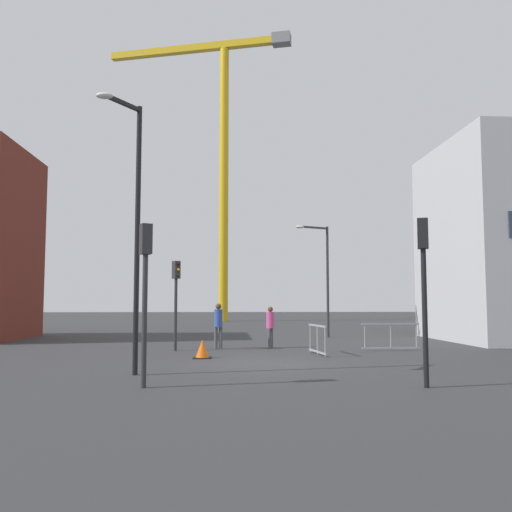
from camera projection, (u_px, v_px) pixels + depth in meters
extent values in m
plane|color=#333335|center=(263.00, 364.00, 16.96)|extent=(160.00, 160.00, 0.00)
cylinder|color=gold|center=(224.00, 182.00, 53.81)|extent=(0.90, 0.90, 27.27)
cube|color=gold|center=(194.00, 49.00, 55.65)|extent=(17.71, 5.64, 0.70)
cube|color=slate|center=(281.00, 39.00, 53.70)|extent=(2.06, 1.65, 1.10)
cylinder|color=black|center=(137.00, 238.00, 14.70)|extent=(0.14, 0.14, 7.28)
cube|color=black|center=(123.00, 103.00, 14.43)|extent=(0.80, 1.14, 0.10)
ellipsoid|color=silver|center=(104.00, 96.00, 13.87)|extent=(0.44, 0.24, 0.16)
cylinder|color=#2D2D30|center=(328.00, 282.00, 29.54)|extent=(0.14, 0.14, 6.00)
cube|color=#2D2D30|center=(314.00, 228.00, 29.38)|extent=(1.64, 0.81, 0.10)
ellipsoid|color=silver|center=(300.00, 227.00, 28.97)|extent=(0.44, 0.24, 0.16)
cylinder|color=#2D2D30|center=(144.00, 320.00, 12.40)|extent=(0.12, 0.12, 3.02)
cube|color=#2D2D30|center=(146.00, 239.00, 12.55)|extent=(0.33, 0.35, 0.70)
sphere|color=#390605|center=(144.00, 231.00, 12.72)|extent=(0.11, 0.11, 0.11)
sphere|color=#3C2905|center=(144.00, 240.00, 12.71)|extent=(0.11, 0.11, 0.11)
sphere|color=green|center=(144.00, 249.00, 12.69)|extent=(0.11, 0.11, 0.11)
cylinder|color=black|center=(425.00, 317.00, 12.42)|extent=(0.12, 0.12, 3.15)
cube|color=black|center=(423.00, 234.00, 12.57)|extent=(0.32, 0.34, 0.70)
sphere|color=#390605|center=(422.00, 225.00, 12.76)|extent=(0.11, 0.11, 0.11)
sphere|color=#F2A514|center=(423.00, 235.00, 12.74)|extent=(0.11, 0.11, 0.11)
sphere|color=#07330F|center=(423.00, 244.00, 12.72)|extent=(0.11, 0.11, 0.11)
cylinder|color=#2D2D30|center=(176.00, 315.00, 21.52)|extent=(0.12, 0.12, 2.84)
cube|color=#2D2D30|center=(176.00, 270.00, 21.67)|extent=(0.36, 0.37, 0.70)
sphere|color=#390605|center=(178.00, 264.00, 21.55)|extent=(0.11, 0.11, 0.11)
sphere|color=#F2A514|center=(178.00, 270.00, 21.53)|extent=(0.11, 0.11, 0.11)
sphere|color=#07330F|center=(178.00, 275.00, 21.51)|extent=(0.11, 0.11, 0.11)
cylinder|color=#4C4C51|center=(216.00, 338.00, 22.35)|extent=(0.14, 0.14, 0.88)
cylinder|color=#4C4C51|center=(221.00, 338.00, 22.38)|extent=(0.14, 0.14, 0.88)
cylinder|color=#33519E|center=(218.00, 318.00, 22.43)|extent=(0.34, 0.34, 0.73)
sphere|color=brown|center=(218.00, 306.00, 22.47)|extent=(0.24, 0.24, 0.24)
cylinder|color=#4C4C51|center=(269.00, 338.00, 22.65)|extent=(0.14, 0.14, 0.82)
cylinder|color=#4C4C51|center=(271.00, 338.00, 22.82)|extent=(0.14, 0.14, 0.82)
cylinder|color=#D14C8C|center=(270.00, 320.00, 22.80)|extent=(0.34, 0.34, 0.68)
sphere|color=brown|center=(270.00, 309.00, 22.83)|extent=(0.22, 0.22, 0.22)
cube|color=#9EA0A5|center=(317.00, 326.00, 19.97)|extent=(0.32, 2.04, 0.06)
cube|color=#9EA0A5|center=(317.00, 352.00, 19.89)|extent=(0.32, 2.04, 0.06)
cylinder|color=#9EA0A5|center=(325.00, 342.00, 19.02)|extent=(0.04, 0.04, 1.05)
cylinder|color=#9EA0A5|center=(317.00, 340.00, 19.92)|extent=(0.04, 0.04, 1.05)
cylinder|color=#9EA0A5|center=(310.00, 338.00, 20.82)|extent=(0.04, 0.04, 1.05)
cube|color=#9EA0A5|center=(390.00, 324.00, 21.55)|extent=(2.35, 0.19, 0.06)
cube|color=#9EA0A5|center=(391.00, 348.00, 21.47)|extent=(2.35, 0.19, 0.06)
cylinder|color=#9EA0A5|center=(365.00, 337.00, 21.38)|extent=(0.04, 0.04, 1.05)
cylinder|color=#9EA0A5|center=(391.00, 337.00, 21.50)|extent=(0.04, 0.04, 1.05)
cylinder|color=#9EA0A5|center=(416.00, 337.00, 21.62)|extent=(0.04, 0.04, 1.05)
cube|color=black|center=(202.00, 358.00, 18.63)|extent=(0.62, 0.62, 0.03)
cone|color=#E55B0F|center=(202.00, 349.00, 18.66)|extent=(0.48, 0.48, 0.63)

